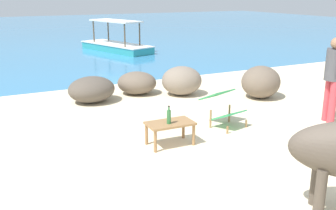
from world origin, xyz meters
The scene contains 10 objects.
water_surface centered at (0.00, 22.00, 0.00)m, with size 60.00×36.00×0.03m, color teal.
low_bench_table centered at (0.06, 2.47, 0.37)m, with size 0.77×0.46×0.39m.
bottle centered at (0.02, 2.42, 0.55)m, with size 0.07×0.07×0.30m.
deck_chair_far centered at (1.37, 2.89, 0.42)m, with size 0.70×0.87×0.68m.
person_standing centered at (3.32, 2.15, 0.99)m, with size 0.32×0.49×1.62m.
shore_rock_large centered at (1.78, 5.22, 0.39)m, with size 0.97×0.87×0.70m, color gray.
shore_rock_medium centered at (3.32, 4.15, 0.42)m, with size 0.98×0.90×0.76m, color #6B5B4C.
shore_rock_small centered at (-0.34, 5.57, 0.33)m, with size 1.07×0.94×0.58m, color brown.
shore_rock_flat centered at (0.85, 5.79, 0.31)m, with size 0.95×0.86×0.55m, color #6B5B4C.
boat_teal centered at (2.86, 12.97, 0.29)m, with size 2.22×3.85×1.29m.
Camera 1 is at (-2.65, -2.84, 2.46)m, focal length 41.70 mm.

